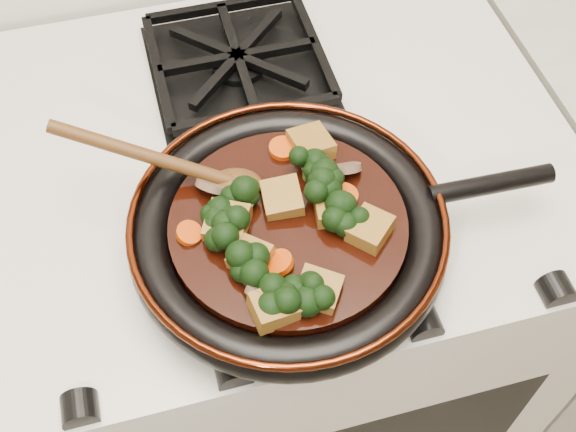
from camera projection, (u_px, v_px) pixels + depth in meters
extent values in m
cube|color=beige|center=(271.00, 316.00, 1.25)|extent=(0.76, 0.60, 0.90)
cylinder|color=black|center=(288.00, 236.00, 0.77)|extent=(0.31, 0.31, 0.01)
torus|color=black|center=(288.00, 231.00, 0.76)|extent=(0.34, 0.34, 0.04)
torus|color=#46180A|center=(288.00, 220.00, 0.75)|extent=(0.34, 0.34, 0.01)
cylinder|color=black|center=(491.00, 184.00, 0.78)|extent=(0.14, 0.03, 0.02)
cylinder|color=black|center=(288.00, 228.00, 0.76)|extent=(0.25, 0.25, 0.02)
cube|color=brown|center=(227.00, 224.00, 0.74)|extent=(0.06, 0.06, 0.03)
cube|color=brown|center=(311.00, 145.00, 0.80)|extent=(0.05, 0.05, 0.03)
cube|color=brown|center=(251.00, 258.00, 0.71)|extent=(0.05, 0.05, 0.02)
cube|color=brown|center=(274.00, 308.00, 0.68)|extent=(0.05, 0.04, 0.03)
cube|color=brown|center=(370.00, 230.00, 0.73)|extent=(0.06, 0.06, 0.02)
cube|color=brown|center=(282.00, 199.00, 0.76)|extent=(0.04, 0.05, 0.03)
cube|color=brown|center=(310.00, 146.00, 0.80)|extent=(0.04, 0.04, 0.02)
cube|color=brown|center=(318.00, 290.00, 0.69)|extent=(0.06, 0.06, 0.02)
cube|color=brown|center=(331.00, 210.00, 0.75)|extent=(0.04, 0.04, 0.02)
cylinder|color=#C23C05|center=(283.00, 148.00, 0.80)|extent=(0.03, 0.03, 0.01)
cylinder|color=#C23C05|center=(279.00, 263.00, 0.71)|extent=(0.03, 0.03, 0.02)
cylinder|color=#C23C05|center=(312.00, 292.00, 0.70)|extent=(0.03, 0.03, 0.02)
cylinder|color=#C23C05|center=(253.00, 269.00, 0.71)|extent=(0.03, 0.03, 0.01)
cylinder|color=#C23C05|center=(189.00, 233.00, 0.73)|extent=(0.03, 0.03, 0.02)
cylinder|color=#C23C05|center=(343.00, 196.00, 0.76)|extent=(0.03, 0.03, 0.01)
cylinder|color=brown|center=(212.00, 186.00, 0.77)|extent=(0.05, 0.05, 0.03)
cylinder|color=brown|center=(345.00, 168.00, 0.78)|extent=(0.04, 0.03, 0.03)
cylinder|color=brown|center=(261.00, 292.00, 0.69)|extent=(0.04, 0.04, 0.03)
ellipsoid|color=#4D2C10|center=(237.00, 183.00, 0.77)|extent=(0.07, 0.06, 0.02)
cylinder|color=#4D2C10|center=(145.00, 155.00, 0.75)|extent=(0.02, 0.02, 0.20)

